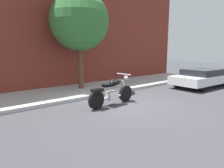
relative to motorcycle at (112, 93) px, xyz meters
The scene contains 6 objects.
ground_plane 0.80m from the motorcycle, 32.72° to the right, with size 60.00×60.00×0.00m, color #38383D.
sidewalk 2.95m from the motorcycle, 79.21° to the left, with size 18.85×2.98×0.14m, color #B1B1B1.
building_facade 6.00m from the motorcycle, 83.23° to the left, with size 18.85×0.50×8.55m, color maroon.
motorcycle is the anchor object (origin of this frame).
parked_car_white 6.50m from the motorcycle, ahead, with size 4.27×2.05×1.03m.
street_tree 4.36m from the motorcycle, 79.50° to the left, with size 2.90×2.90×4.94m.
Camera 1 is at (-5.39, -5.29, 2.08)m, focal length 32.09 mm.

